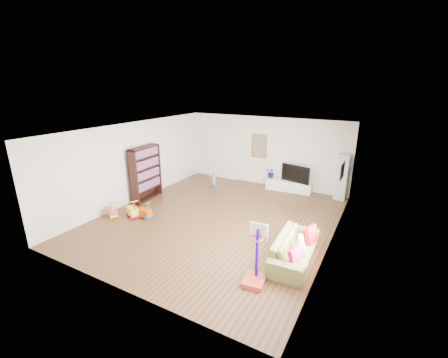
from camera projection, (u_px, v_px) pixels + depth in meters
The scene contains 25 objects.
floor at pixel (218, 219), 9.06m from camera, with size 6.50×7.50×0.00m, color brown.
ceiling at pixel (217, 129), 8.24m from camera, with size 6.50×7.50×0.00m, color white.
wall_back at pixel (265, 151), 11.77m from camera, with size 6.50×0.00×2.70m, color white.
wall_front at pixel (115, 229), 5.53m from camera, with size 6.50×0.00×2.70m, color silver.
wall_left at pixel (135, 162), 10.15m from camera, with size 0.00×7.50×2.70m, color silver.
wall_right at pixel (335, 196), 7.15m from camera, with size 0.00×7.50×2.70m, color white.
navy_accent at pixel (345, 162), 8.17m from camera, with size 0.01×3.20×1.70m, color black.
olive_wainscot at pixel (339, 208), 8.58m from camera, with size 0.01×3.20×1.00m, color brown.
doorway at pixel (223, 154), 12.71m from camera, with size 1.45×0.06×2.10m, color white.
painting_back at pixel (259, 146), 11.79m from camera, with size 0.62×0.06×0.92m, color gold.
artwork_right at pixel (342, 171), 8.46m from camera, with size 0.04×0.56×0.46m, color #7F3F8C.
media_console at pixel (289, 186), 11.35m from camera, with size 1.70×0.42×0.40m, color white.
tall_cabinet at pixel (342, 177), 10.37m from camera, with size 0.38×0.38×1.61m, color silver.
bookshelf at pixel (146, 173), 10.33m from camera, with size 0.34×1.29×1.88m, color black.
sofa at pixel (295, 248), 6.87m from camera, with size 2.02×0.79×0.59m, color olive.
basketball_hoop at pixel (255, 256), 5.96m from camera, with size 0.44×0.53×1.27m, color red.
ride_on_yellow at pixel (132, 208), 9.10m from camera, with size 0.43×0.26×0.57m, color #F0F421.
ride_on_orange at pixel (144, 210), 9.03m from camera, with size 0.40×0.25×0.54m, color #CA4700.
ride_on_pink at pixel (112, 209), 9.13m from camera, with size 0.39×0.24×0.52m, color #DF395F.
child at pixel (214, 182), 11.21m from camera, with size 0.28×0.18×0.77m, color slate.
tv at pixel (297, 173), 11.13m from camera, with size 1.13×0.15×0.65m, color black.
vase_plant at pixel (271, 173), 11.59m from camera, with size 0.37×0.32×0.41m, color #080B8C.
pillow_left at pixel (295, 256), 6.26m from camera, with size 0.09×0.35×0.35m, color #C50D42.
pillow_center at pixel (302, 244), 6.71m from camera, with size 0.09×0.35×0.35m, color silver.
pillow_right at pixel (311, 234), 7.17m from camera, with size 0.10×0.39×0.39m, color #CD000A.
Camera 1 is at (4.18, -7.13, 3.91)m, focal length 24.00 mm.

